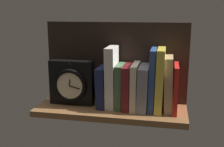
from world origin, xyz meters
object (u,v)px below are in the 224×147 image
book_white_catcher (112,77)px  book_green_romantic (120,86)px  book_maroon_dawkins (128,86)px  book_yellow_seinlanguage (160,80)px  book_tan_shortstories (169,84)px  book_navy_bierce (103,86)px  book_blue_modern (153,80)px  book_cream_twain (135,86)px  book_red_requiem (176,88)px  framed_clock (71,83)px  book_gray_chess (144,88)px

book_white_catcher → book_green_romantic: book_white_catcher is taller
book_maroon_dawkins → book_yellow_seinlanguage: bearing=0.0°
book_maroon_dawkins → book_yellow_seinlanguage: (13.31, 0.00, 3.66)cm
book_white_catcher → book_tan_shortstories: 23.75cm
book_navy_bierce → book_blue_modern: book_blue_modern is taller
book_cream_twain → book_red_requiem: (16.56, 0.00, 0.15)cm
book_maroon_dawkins → book_red_requiem: 19.70cm
framed_clock → book_red_requiem: bearing=1.2°
book_blue_modern → book_tan_shortstories: (6.56, 0.00, -1.48)cm
book_navy_bierce → book_cream_twain: size_ratio=0.90×
book_navy_bierce → book_white_catcher: size_ratio=0.66×
book_maroon_dawkins → book_blue_modern: size_ratio=0.72×
book_tan_shortstories → framed_clock: size_ratio=1.16×
book_blue_modern → book_yellow_seinlanguage: (3.02, 0.00, 0.13)cm
book_navy_bierce → book_maroon_dawkins: book_maroon_dawkins is taller
book_cream_twain → framed_clock: bearing=-178.1°
book_white_catcher → book_blue_modern: 17.14cm
book_gray_chess → book_red_requiem: bearing=0.0°
book_blue_modern → book_red_requiem: bearing=0.0°
book_navy_bierce → book_blue_modern: (21.02, 0.00, 4.15)cm
book_blue_modern → book_red_requiem: book_blue_modern is taller
book_navy_bierce → book_cream_twain: 13.91cm
book_navy_bierce → book_yellow_seinlanguage: book_yellow_seinlanguage is taller
book_white_catcher → book_blue_modern: bearing=0.0°
book_maroon_dawkins → book_blue_modern: 10.88cm
book_navy_bierce → book_gray_chess: bearing=0.0°
book_white_catcher → book_yellow_seinlanguage: 20.16cm
book_white_catcher → book_red_requiem: 26.74cm
book_navy_bierce → book_gray_chess: size_ratio=0.94×
book_green_romantic → book_gray_chess: (10.03, 0.00, -0.14)cm
book_white_catcher → book_red_requiem: (26.54, 0.00, -3.21)cm
book_yellow_seinlanguage → book_blue_modern: bearing=180.0°
book_navy_bierce → book_tan_shortstories: (27.58, 0.00, 2.66)cm
book_green_romantic → framed_clock: framed_clock is taller
book_red_requiem → book_green_romantic: bearing=-180.0°
book_cream_twain → framed_clock: framed_clock is taller
book_red_requiem → framed_clock: 44.31cm
book_navy_bierce → book_yellow_seinlanguage: bearing=0.0°
book_tan_shortstories → book_red_requiem: book_tan_shortstories is taller
book_tan_shortstories → book_red_requiem: 3.25cm
book_navy_bierce → book_red_requiem: 30.45cm
book_green_romantic → book_blue_modern: bearing=0.0°
book_blue_modern → framed_clock: bearing=-178.5°
book_white_catcher → book_navy_bierce: bearing=180.0°
book_white_catcher → book_tan_shortstories: book_white_catcher is taller
book_navy_bierce → book_blue_modern: 21.43cm
book_yellow_seinlanguage → book_green_romantic: bearing=-180.0°
book_cream_twain → book_red_requiem: book_red_requiem is taller
book_green_romantic → book_blue_modern: 14.00cm
book_navy_bierce → framed_clock: (-13.87, -0.94, 0.97)cm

